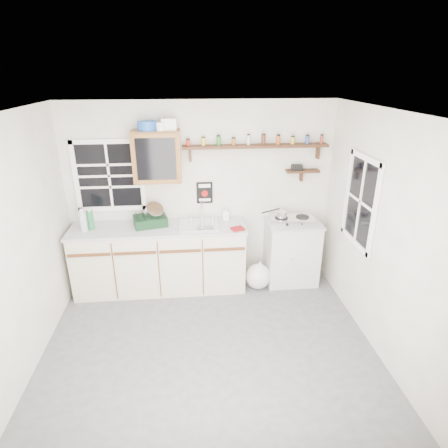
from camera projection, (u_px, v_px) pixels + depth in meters
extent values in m
cube|color=#4D4D4F|center=(209.00, 347.00, 4.15)|extent=(3.60, 3.20, 0.02)
cube|color=silver|center=(205.00, 111.00, 3.19)|extent=(3.60, 3.20, 0.02)
cube|color=#B7B1A4|center=(15.00, 253.00, 3.51)|extent=(0.02, 3.20, 2.50)
cube|color=#B7B1A4|center=(384.00, 237.00, 3.83)|extent=(0.02, 3.20, 2.50)
cube|color=#B7B1A4|center=(201.00, 194.00, 5.15)|extent=(3.60, 0.02, 2.50)
cube|color=#B7B1A4|center=(222.00, 363.00, 2.19)|extent=(3.60, 0.02, 2.50)
cube|color=beige|center=(161.00, 259.00, 5.12)|extent=(2.27, 0.60, 0.88)
cube|color=#9FA2A7|center=(158.00, 228.00, 4.95)|extent=(2.31, 0.62, 0.04)
cube|color=#572F17|center=(89.00, 255.00, 4.66)|extent=(0.53, 0.02, 0.03)
cube|color=#572F17|center=(135.00, 253.00, 4.71)|extent=(0.53, 0.02, 0.03)
cube|color=#572F17|center=(180.00, 251.00, 4.76)|extent=(0.53, 0.02, 0.03)
cube|color=#572F17|center=(225.00, 249.00, 4.81)|extent=(0.53, 0.02, 0.03)
cube|color=silver|center=(291.00, 252.00, 5.31)|extent=(0.70, 0.55, 0.88)
cube|color=#9FA2A7|center=(293.00, 223.00, 5.13)|extent=(0.73, 0.57, 0.03)
cube|color=silver|center=(199.00, 225.00, 4.98)|extent=(0.52, 0.44, 0.03)
cylinder|color=silver|center=(202.00, 211.00, 5.08)|extent=(0.02, 0.02, 0.28)
cylinder|color=silver|center=(202.00, 204.00, 4.98)|extent=(0.02, 0.14, 0.02)
cube|color=brown|center=(157.00, 156.00, 4.73)|extent=(0.60, 0.30, 0.65)
cube|color=black|center=(156.00, 159.00, 4.59)|extent=(0.48, 0.02, 0.52)
cylinder|color=#1B54B4|center=(147.00, 126.00, 4.58)|extent=(0.24, 0.24, 0.11)
cube|color=white|center=(169.00, 124.00, 4.60)|extent=(0.18, 0.15, 0.14)
cylinder|color=white|center=(161.00, 126.00, 4.55)|extent=(0.12, 0.12, 0.10)
cube|color=#32180E|center=(256.00, 146.00, 4.87)|extent=(1.91, 0.18, 0.04)
cube|color=#32180E|center=(190.00, 154.00, 4.87)|extent=(0.03, 0.10, 0.18)
cube|color=#32180E|center=(318.00, 152.00, 5.02)|extent=(0.03, 0.10, 0.18)
cylinder|color=red|center=(188.00, 143.00, 4.77)|extent=(0.05, 0.05, 0.08)
cylinder|color=black|center=(188.00, 139.00, 4.75)|extent=(0.05, 0.05, 0.02)
cylinder|color=gold|center=(203.00, 142.00, 4.78)|extent=(0.05, 0.05, 0.10)
cylinder|color=black|center=(203.00, 137.00, 4.76)|extent=(0.05, 0.05, 0.02)
cylinder|color=#267226|center=(219.00, 141.00, 4.79)|extent=(0.05, 0.05, 0.11)
cylinder|color=black|center=(218.00, 136.00, 4.77)|extent=(0.05, 0.05, 0.02)
cylinder|color=#99591E|center=(234.00, 142.00, 4.82)|extent=(0.05, 0.05, 0.08)
cylinder|color=black|center=(234.00, 138.00, 4.80)|extent=(0.05, 0.05, 0.02)
cylinder|color=silver|center=(249.00, 140.00, 4.83)|extent=(0.04, 0.04, 0.12)
cylinder|color=black|center=(249.00, 135.00, 4.80)|extent=(0.04, 0.04, 0.02)
cylinder|color=#4C2614|center=(263.00, 140.00, 4.84)|extent=(0.05, 0.05, 0.12)
cylinder|color=black|center=(264.00, 134.00, 4.82)|extent=(0.05, 0.05, 0.02)
cylinder|color=#B24C19|center=(278.00, 140.00, 4.86)|extent=(0.05, 0.05, 0.11)
cylinder|color=black|center=(278.00, 135.00, 4.84)|extent=(0.05, 0.05, 0.02)
cylinder|color=gold|center=(293.00, 141.00, 4.88)|extent=(0.05, 0.05, 0.09)
cylinder|color=black|center=(293.00, 136.00, 4.86)|extent=(0.05, 0.05, 0.02)
cylinder|color=#334C8C|center=(307.00, 140.00, 4.90)|extent=(0.06, 0.06, 0.10)
cylinder|color=black|center=(308.00, 135.00, 4.88)|extent=(0.05, 0.05, 0.02)
cylinder|color=maroon|center=(322.00, 140.00, 4.92)|extent=(0.05, 0.05, 0.10)
cylinder|color=black|center=(322.00, 135.00, 4.89)|extent=(0.04, 0.04, 0.02)
cube|color=#32180E|center=(302.00, 171.00, 5.07)|extent=(0.45, 0.15, 0.03)
cube|color=#32180E|center=(301.00, 176.00, 5.13)|extent=(0.03, 0.08, 0.14)
cube|color=black|center=(297.00, 167.00, 5.04)|extent=(0.14, 0.10, 0.07)
cube|color=black|center=(205.00, 193.00, 5.12)|extent=(0.22, 0.01, 0.30)
cube|color=white|center=(205.00, 186.00, 5.08)|extent=(0.16, 0.00, 0.05)
cylinder|color=#A50C0C|center=(205.00, 194.00, 5.12)|extent=(0.09, 0.01, 0.09)
cube|color=white|center=(205.00, 200.00, 5.15)|extent=(0.16, 0.00, 0.04)
cube|color=black|center=(109.00, 176.00, 4.91)|extent=(0.85, 0.02, 0.90)
cube|color=white|center=(109.00, 176.00, 4.91)|extent=(0.93, 0.03, 0.98)
cube|color=black|center=(361.00, 202.00, 4.26)|extent=(0.02, 0.70, 1.00)
cube|color=white|center=(361.00, 202.00, 4.26)|extent=(0.03, 0.78, 1.08)
cylinder|color=#AFC5CD|center=(83.00, 221.00, 4.75)|extent=(0.09, 0.09, 0.27)
cylinder|color=white|center=(81.00, 210.00, 4.70)|extent=(0.05, 0.05, 0.03)
cylinder|color=#267341|center=(91.00, 220.00, 4.82)|extent=(0.08, 0.08, 0.25)
cylinder|color=white|center=(89.00, 210.00, 4.77)|extent=(0.04, 0.04, 0.03)
cube|color=black|center=(150.00, 221.00, 4.97)|extent=(0.48, 0.41, 0.13)
cylinder|color=silver|center=(154.00, 212.00, 4.93)|extent=(0.34, 0.35, 0.25)
imported|color=white|center=(226.00, 213.00, 5.14)|extent=(0.09, 0.09, 0.18)
cube|color=maroon|center=(238.00, 229.00, 4.85)|extent=(0.19, 0.18, 0.02)
cube|color=silver|center=(292.00, 220.00, 5.09)|extent=(0.61, 0.37, 0.07)
cylinder|color=black|center=(281.00, 217.00, 5.06)|extent=(0.18, 0.18, 0.01)
cylinder|color=black|center=(302.00, 217.00, 5.09)|extent=(0.18, 0.18, 0.01)
cylinder|color=silver|center=(282.00, 215.00, 5.05)|extent=(0.14, 0.14, 0.09)
cylinder|color=black|center=(270.00, 211.00, 5.09)|extent=(0.22, 0.20, 0.14)
ellipsoid|color=silver|center=(258.00, 276.00, 5.20)|extent=(0.38, 0.35, 0.40)
cone|color=silver|center=(260.00, 265.00, 5.13)|extent=(0.11, 0.11, 0.11)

